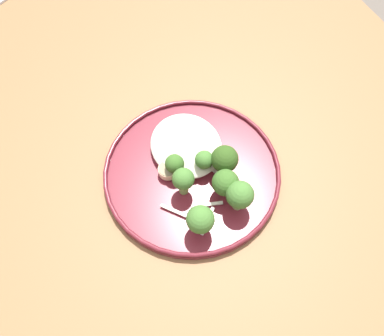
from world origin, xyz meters
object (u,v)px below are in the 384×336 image
(seared_scallop_tiny_bay, at_px, (210,156))
(seared_scallop_right_edge, at_px, (168,170))
(seared_scallop_tilted_round, at_px, (179,164))
(broccoli_floret_right_tilted, at_px, (223,184))
(broccoli_floret_rear_charred, at_px, (175,165))
(broccoli_floret_small_sprig, at_px, (200,220))
(broccoli_floret_tall_stalk, at_px, (240,195))
(broccoli_floret_front_edge, at_px, (225,159))
(seared_scallop_rear_pale, at_px, (195,130))
(seared_scallop_center_golden, at_px, (186,144))
(broccoli_floret_split_head, at_px, (204,160))
(seared_scallop_on_noodles, at_px, (198,147))
(dinner_plate, at_px, (192,171))
(broccoli_floret_beside_noodles, at_px, (183,180))

(seared_scallop_tiny_bay, relative_size, seared_scallop_right_edge, 0.72)
(seared_scallop_tilted_round, xyz_separation_m, broccoli_floret_right_tilted, (-0.07, -0.04, 0.02))
(seared_scallop_right_edge, relative_size, broccoli_floret_rear_charred, 0.68)
(seared_scallop_tilted_round, height_order, broccoli_floret_small_sprig, broccoli_floret_small_sprig)
(broccoli_floret_tall_stalk, relative_size, broccoli_floret_front_edge, 1.06)
(seared_scallop_rear_pale, xyz_separation_m, broccoli_floret_small_sprig, (-0.16, 0.07, 0.03))
(seared_scallop_rear_pale, distance_m, broccoli_floret_right_tilted, 0.12)
(seared_scallop_right_edge, bearing_deg, seared_scallop_tiny_bay, -93.65)
(seared_scallop_center_golden, bearing_deg, seared_scallop_tilted_round, 140.10)
(broccoli_floret_front_edge, relative_size, broccoli_floret_rear_charred, 1.27)
(seared_scallop_right_edge, relative_size, broccoli_floret_small_sprig, 0.51)
(seared_scallop_tiny_bay, height_order, broccoli_floret_split_head, broccoli_floret_split_head)
(seared_scallop_on_noodles, xyz_separation_m, broccoli_floret_split_head, (-0.04, 0.01, 0.02))
(seared_scallop_on_noodles, height_order, broccoli_floret_small_sprig, broccoli_floret_small_sprig)
(dinner_plate, bearing_deg, broccoli_floret_split_head, -106.60)
(broccoli_floret_right_tilted, xyz_separation_m, broccoli_floret_small_sprig, (-0.04, 0.06, 0.00))
(seared_scallop_rear_pale, bearing_deg, broccoli_floret_split_head, 167.28)
(seared_scallop_right_edge, distance_m, broccoli_floret_rear_charred, 0.02)
(dinner_plate, relative_size, broccoli_floret_right_tilted, 5.11)
(seared_scallop_on_noodles, distance_m, broccoli_floret_front_edge, 0.06)
(dinner_plate, relative_size, seared_scallop_rear_pale, 8.39)
(seared_scallop_center_golden, height_order, seared_scallop_on_noodles, same)
(seared_scallop_tilted_round, relative_size, broccoli_floret_small_sprig, 0.52)
(seared_scallop_rear_pale, height_order, broccoli_floret_rear_charred, broccoli_floret_rear_charred)
(seared_scallop_center_golden, distance_m, broccoli_floret_right_tilted, 0.11)
(seared_scallop_right_edge, xyz_separation_m, broccoli_floret_front_edge, (-0.03, -0.08, 0.02))
(seared_scallop_tilted_round, bearing_deg, broccoli_floret_small_sprig, 172.18)
(broccoli_floret_beside_noodles, bearing_deg, broccoli_floret_tall_stalk, -132.03)
(seared_scallop_tilted_round, xyz_separation_m, broccoli_floret_split_head, (-0.02, -0.03, 0.02))
(seared_scallop_rear_pale, height_order, broccoli_floret_beside_noodles, broccoli_floret_beside_noodles)
(seared_scallop_center_golden, distance_m, broccoli_floret_rear_charred, 0.06)
(broccoli_floret_rear_charred, bearing_deg, broccoli_floret_front_edge, -110.86)
(seared_scallop_tiny_bay, height_order, broccoli_floret_rear_charred, broccoli_floret_rear_charred)
(seared_scallop_tiny_bay, height_order, seared_scallop_rear_pale, seared_scallop_rear_pale)
(seared_scallop_rear_pale, bearing_deg, seared_scallop_right_edge, 126.26)
(seared_scallop_center_golden, bearing_deg, broccoli_floret_split_head, -170.69)
(broccoli_floret_tall_stalk, bearing_deg, broccoli_floret_front_edge, -7.56)
(seared_scallop_on_noodles, relative_size, seared_scallop_right_edge, 0.76)
(dinner_plate, distance_m, seared_scallop_tiny_bay, 0.04)
(broccoli_floret_small_sprig, distance_m, broccoli_floret_tall_stalk, 0.07)
(seared_scallop_tilted_round, height_order, seared_scallop_rear_pale, seared_scallop_tilted_round)
(seared_scallop_right_edge, distance_m, broccoli_floret_split_head, 0.06)
(broccoli_floret_beside_noodles, height_order, broccoli_floret_split_head, broccoli_floret_beside_noodles)
(seared_scallop_on_noodles, xyz_separation_m, broccoli_floret_front_edge, (-0.05, -0.02, 0.02))
(broccoli_floret_small_sprig, relative_size, broccoli_floret_front_edge, 1.04)
(broccoli_floret_right_tilted, distance_m, broccoli_floret_split_head, 0.05)
(broccoli_floret_rear_charred, bearing_deg, broccoli_floret_right_tilted, -141.19)
(seared_scallop_on_noodles, distance_m, seared_scallop_right_edge, 0.07)
(seared_scallop_center_golden, height_order, seared_scallop_tiny_bay, same)
(seared_scallop_tilted_round, xyz_separation_m, broccoli_floret_beside_noodles, (-0.04, 0.01, 0.03))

